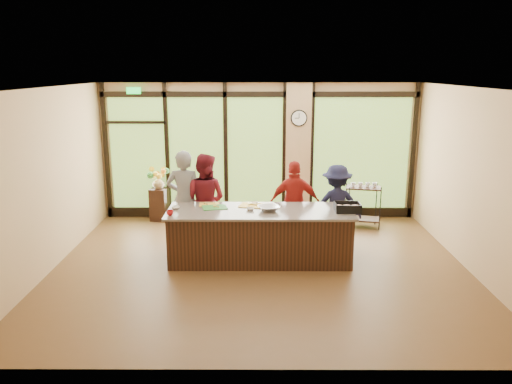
{
  "coord_description": "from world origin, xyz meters",
  "views": [
    {
      "loc": [
        -0.04,
        -7.96,
        3.3
      ],
      "look_at": [
        -0.07,
        0.4,
        1.22
      ],
      "focal_mm": 35.0,
      "sensor_mm": 36.0,
      "label": 1
    }
  ],
  "objects_px": {
    "island_base": "(260,236)",
    "flower_stand": "(160,204)",
    "roasting_pan": "(347,209)",
    "cook_left": "(184,199)",
    "bar_cart": "(363,201)",
    "cook_right": "(336,205)"
  },
  "relations": [
    {
      "from": "island_base",
      "to": "flower_stand",
      "type": "height_order",
      "value": "island_base"
    },
    {
      "from": "cook_right",
      "to": "roasting_pan",
      "type": "relative_size",
      "value": 3.59
    },
    {
      "from": "cook_left",
      "to": "bar_cart",
      "type": "height_order",
      "value": "cook_left"
    },
    {
      "from": "island_base",
      "to": "roasting_pan",
      "type": "height_order",
      "value": "roasting_pan"
    },
    {
      "from": "cook_left",
      "to": "roasting_pan",
      "type": "xyz_separation_m",
      "value": [
        2.9,
        -0.8,
        0.04
      ]
    },
    {
      "from": "cook_right",
      "to": "cook_left",
      "type": "bearing_deg",
      "value": -1.07
    },
    {
      "from": "island_base",
      "to": "bar_cart",
      "type": "height_order",
      "value": "bar_cart"
    },
    {
      "from": "island_base",
      "to": "cook_right",
      "type": "bearing_deg",
      "value": 30.3
    },
    {
      "from": "island_base",
      "to": "flower_stand",
      "type": "distance_m",
      "value": 3.28
    },
    {
      "from": "island_base",
      "to": "bar_cart",
      "type": "bearing_deg",
      "value": 41.1
    },
    {
      "from": "cook_left",
      "to": "bar_cart",
      "type": "distance_m",
      "value": 3.8
    },
    {
      "from": "cook_left",
      "to": "bar_cart",
      "type": "xyz_separation_m",
      "value": [
        3.59,
        1.17,
        -0.34
      ]
    },
    {
      "from": "island_base",
      "to": "roasting_pan",
      "type": "xyz_separation_m",
      "value": [
        1.49,
        -0.07,
        0.52
      ]
    },
    {
      "from": "island_base",
      "to": "flower_stand",
      "type": "relative_size",
      "value": 4.3
    },
    {
      "from": "cook_right",
      "to": "flower_stand",
      "type": "distance_m",
      "value": 4.01
    },
    {
      "from": "island_base",
      "to": "bar_cart",
      "type": "distance_m",
      "value": 2.9
    },
    {
      "from": "cook_left",
      "to": "flower_stand",
      "type": "bearing_deg",
      "value": -60.01
    },
    {
      "from": "cook_right",
      "to": "roasting_pan",
      "type": "height_order",
      "value": "cook_right"
    },
    {
      "from": "cook_left",
      "to": "roasting_pan",
      "type": "bearing_deg",
      "value": 168.65
    },
    {
      "from": "cook_left",
      "to": "cook_right",
      "type": "height_order",
      "value": "cook_left"
    },
    {
      "from": "flower_stand",
      "to": "bar_cart",
      "type": "height_order",
      "value": "bar_cart"
    },
    {
      "from": "roasting_pan",
      "to": "bar_cart",
      "type": "height_order",
      "value": "roasting_pan"
    }
  ]
}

